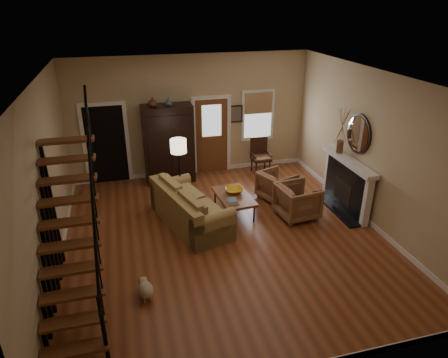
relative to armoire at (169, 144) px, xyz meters
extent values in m
plane|color=brown|center=(0.70, -3.15, -1.05)|extent=(7.00, 7.00, 0.00)
plane|color=white|center=(0.70, -3.15, 2.25)|extent=(7.00, 7.00, 0.00)
cube|color=tan|center=(0.70, 0.35, 0.60)|extent=(6.50, 0.04, 3.30)
cube|color=tan|center=(-2.55, -3.15, 0.60)|extent=(0.04, 7.00, 3.30)
cube|color=tan|center=(3.95, -3.15, 0.60)|extent=(0.04, 7.00, 3.30)
cube|color=black|center=(-1.60, 0.50, 0.00)|extent=(1.00, 0.36, 2.10)
cube|color=brown|center=(1.25, 0.33, 0.00)|extent=(0.90, 0.06, 2.10)
cube|color=silver|center=(2.60, 0.32, 0.50)|extent=(0.96, 0.06, 1.46)
cube|color=black|center=(3.83, -2.65, -0.48)|extent=(0.24, 1.60, 1.15)
cube|color=white|center=(3.77, -2.65, 0.15)|extent=(0.30, 1.95, 0.10)
cylinder|color=silver|center=(3.90, -2.65, 0.80)|extent=(0.05, 0.90, 0.90)
imported|color=#4C2619|center=(-0.35, -0.10, 1.17)|extent=(0.24, 0.24, 0.25)
imported|color=#334C60|center=(0.05, -0.10, 1.16)|extent=(0.20, 0.20, 0.21)
imported|color=gold|center=(1.22, -2.09, -0.53)|extent=(0.42, 0.42, 0.10)
imported|color=brown|center=(2.52, -2.75, -0.66)|extent=(0.96, 0.94, 0.79)
imported|color=brown|center=(2.41, -1.77, -0.69)|extent=(1.01, 0.99, 0.71)
camera|label=1|loc=(-1.13, -10.07, 3.57)|focal=32.00mm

